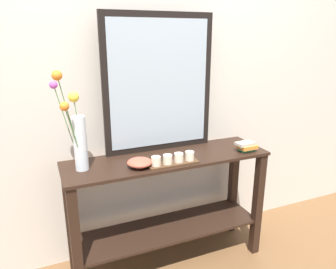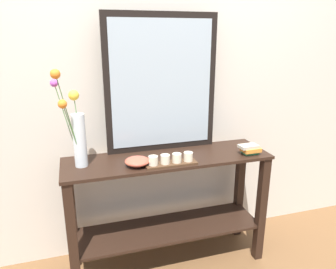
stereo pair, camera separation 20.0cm
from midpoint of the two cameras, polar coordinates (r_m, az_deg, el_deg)
ground_plane at (r=2.46m, az=2.50°, el=-21.85°), size 7.00×6.00×0.02m
wall_back at (r=2.21m, az=0.24°, el=12.29°), size 6.40×0.08×2.70m
console_table at (r=2.18m, az=2.68°, el=-11.40°), size 1.34×0.38×0.80m
mirror_leaning at (r=2.08m, az=1.62°, el=8.99°), size 0.75×0.03×0.89m
tall_vase_left at (r=1.88m, az=-13.30°, el=0.86°), size 0.17×0.17×0.58m
candle_tray at (r=1.92m, az=3.53°, el=-4.71°), size 0.32×0.09×0.07m
decorative_bowl at (r=1.90m, az=-2.56°, el=-4.88°), size 0.15×0.15×0.05m
book_stack at (r=2.18m, az=17.05°, el=-2.56°), size 0.14×0.09×0.06m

